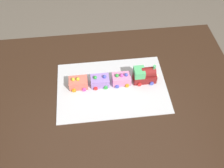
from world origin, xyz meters
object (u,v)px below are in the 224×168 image
(cake_car_gondola_bubblegum, at_px, (121,79))
(cake_car_flatbed_lavender, at_px, (100,81))
(dining_table, at_px, (115,103))
(cake_car_hopper_coral, at_px, (78,83))
(cake_locomotive, at_px, (145,75))

(cake_car_gondola_bubblegum, xyz_separation_m, cake_car_flatbed_lavender, (0.12, 0.00, -0.00))
(dining_table, relative_size, cake_car_gondola_bubblegum, 14.00)
(cake_car_flatbed_lavender, bearing_deg, dining_table, 140.17)
(dining_table, distance_m, cake_car_gondola_bubblegum, 0.16)
(cake_car_gondola_bubblegum, bearing_deg, cake_car_flatbed_lavender, 0.00)
(cake_car_gondola_bubblegum, relative_size, cake_car_hopper_coral, 1.00)
(dining_table, xyz_separation_m, cake_car_hopper_coral, (0.20, -0.06, 0.14))
(cake_locomotive, bearing_deg, cake_car_hopper_coral, -0.00)
(cake_car_gondola_bubblegum, bearing_deg, cake_locomotive, 180.00)
(cake_locomotive, bearing_deg, dining_table, 20.71)
(cake_car_gondola_bubblegum, distance_m, cake_car_flatbed_lavender, 0.12)
(cake_locomotive, distance_m, cake_car_flatbed_lavender, 0.25)
(cake_car_hopper_coral, bearing_deg, cake_car_flatbed_lavender, 180.00)
(cake_car_flatbed_lavender, bearing_deg, cake_car_gondola_bubblegum, 180.00)
(cake_car_gondola_bubblegum, xyz_separation_m, cake_car_hopper_coral, (0.24, 0.00, -0.00))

